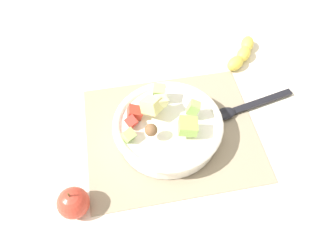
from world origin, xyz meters
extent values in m
plane|color=silver|center=(0.00, 0.00, 0.00)|extent=(2.40, 2.40, 0.00)
cube|color=gray|center=(0.00, 0.00, 0.00)|extent=(0.40, 0.34, 0.01)
cylinder|color=white|center=(-0.01, -0.01, 0.03)|extent=(0.23, 0.23, 0.05)
torus|color=white|center=(-0.01, -0.01, 0.05)|extent=(0.25, 0.25, 0.02)
sphere|color=brown|center=(-0.05, -0.04, 0.09)|extent=(0.04, 0.04, 0.05)
cube|color=#8CB74C|center=(0.03, -0.05, 0.09)|extent=(0.05, 0.05, 0.03)
cube|color=#A3CC6B|center=(-0.10, -0.03, 0.07)|extent=(0.04, 0.04, 0.04)
cube|color=#A3CC6B|center=(0.05, 0.00, 0.09)|extent=(0.04, 0.03, 0.04)
cube|color=beige|center=(-0.02, 0.03, 0.09)|extent=(0.04, 0.03, 0.03)
cube|color=#A3CC6B|center=(-0.02, 0.06, 0.08)|extent=(0.03, 0.04, 0.04)
cube|color=#BC3828|center=(-0.08, 0.02, 0.07)|extent=(0.04, 0.03, 0.03)
cube|color=red|center=(-0.09, 0.00, 0.07)|extent=(0.03, 0.03, 0.03)
cube|color=#E5D684|center=(-0.04, 0.02, 0.09)|extent=(0.05, 0.06, 0.05)
ellipsoid|color=black|center=(0.14, 0.02, 0.01)|extent=(0.06, 0.05, 0.01)
cube|color=black|center=(0.24, 0.05, 0.01)|extent=(0.18, 0.05, 0.01)
sphere|color=#BC3828|center=(-0.23, -0.15, 0.03)|extent=(0.07, 0.07, 0.07)
cylinder|color=brown|center=(-0.23, -0.15, 0.07)|extent=(0.00, 0.00, 0.01)
ellipsoid|color=yellow|center=(0.22, 0.18, 0.02)|extent=(0.07, 0.06, 0.04)
ellipsoid|color=yellow|center=(0.25, 0.22, 0.02)|extent=(0.06, 0.07, 0.04)
ellipsoid|color=yellow|center=(0.27, 0.26, 0.02)|extent=(0.06, 0.06, 0.04)
camera|label=1|loc=(-0.09, -0.44, 0.66)|focal=35.37mm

